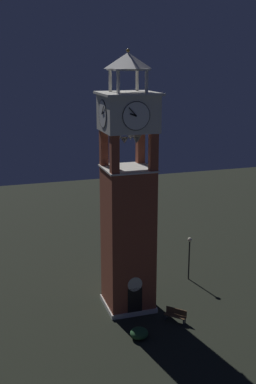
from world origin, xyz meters
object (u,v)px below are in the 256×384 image
object	(u,v)px
lamp_post	(189,250)
trash_bin	(120,270)
park_bench	(176,315)
clock_tower	(128,207)

from	to	relation	value
lamp_post	trash_bin	distance (m)	6.43
lamp_post	park_bench	bearing A→B (deg)	-121.76
clock_tower	lamp_post	bearing A→B (deg)	24.25
park_bench	trash_bin	world-z (taller)	park_bench
clock_tower	park_bench	xyz separation A→B (m)	(2.58, -3.23, -7.44)
clock_tower	trash_bin	world-z (taller)	clock_tower
park_bench	trash_bin	size ratio (longest dim) A/B	1.84
park_bench	clock_tower	bearing A→B (deg)	128.53
clock_tower	park_bench	world-z (taller)	clock_tower
trash_bin	lamp_post	bearing A→B (deg)	-27.59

